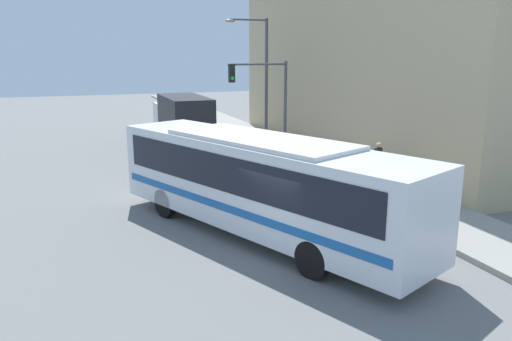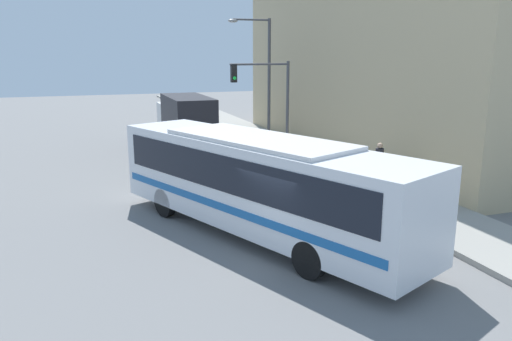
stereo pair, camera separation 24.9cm
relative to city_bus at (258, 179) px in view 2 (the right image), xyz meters
The scene contains 10 objects.
ground_plane 2.66m from the city_bus, 83.15° to the right, with size 120.00×120.00×0.00m, color slate.
sidewalk 19.25m from the city_bus, 70.74° to the left, with size 3.19×70.00×0.18m.
building_facade 16.17m from the city_bus, 45.64° to the left, with size 6.00×24.13×12.10m.
city_bus is the anchor object (origin of this frame).
delivery_truck 17.00m from the city_bus, 86.05° to the left, with size 2.35×8.23×3.08m.
fire_hydrant 5.57m from the city_bus, ahead, with size 0.23×0.31×0.69m.
traffic_light_pole 11.57m from the city_bus, 67.72° to the left, with size 3.28×0.35×5.07m.
parking_meter 9.28m from the city_bus, 54.82° to the left, with size 0.14×0.14×1.27m.
street_lamp 14.85m from the city_bus, 68.90° to the left, with size 2.57×0.28×7.42m.
pedestrian_near_corner 7.59m from the city_bus, 27.54° to the left, with size 0.34×0.34×1.83m.
Camera 2 is at (-5.30, -12.25, 5.68)m, focal length 35.00 mm.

